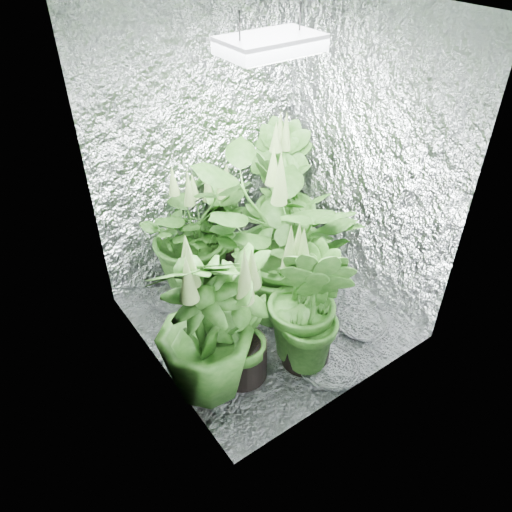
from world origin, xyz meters
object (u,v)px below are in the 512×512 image
object	(u,v)px
plant_b	(220,227)
grow_lamp	(271,45)
plant_g	(309,305)
plant_d	(204,326)
plant_a	(192,230)
plant_c	(281,197)
circulation_fan	(302,249)
plant_e	(284,243)
plant_f	(241,320)

from	to	relation	value
plant_b	grow_lamp	bearing A→B (deg)	-93.20
plant_g	plant_d	bearing A→B (deg)	163.59
plant_a	plant_c	distance (m)	0.74
grow_lamp	plant_b	size ratio (longest dim) A/B	0.55
plant_c	plant_d	bearing A→B (deg)	-144.70
circulation_fan	plant_c	bearing A→B (deg)	79.68
plant_g	plant_e	bearing A→B (deg)	70.68
plant_b	plant_e	bearing A→B (deg)	-81.78
grow_lamp	plant_g	world-z (taller)	grow_lamp
plant_c	plant_d	world-z (taller)	plant_c
grow_lamp	plant_g	bearing A→B (deg)	-93.86
grow_lamp	circulation_fan	xyz separation A→B (m)	(0.59, 0.32, -1.67)
grow_lamp	plant_f	size ratio (longest dim) A/B	0.49
grow_lamp	circulation_fan	distance (m)	1.80
plant_c	plant_f	size ratio (longest dim) A/B	1.13
grow_lamp	plant_a	size ratio (longest dim) A/B	0.51
plant_e	circulation_fan	world-z (taller)	plant_e
plant_f	plant_g	xyz separation A→B (m)	(0.39, -0.14, 0.02)
plant_b	plant_f	xyz separation A→B (m)	(-0.46, -0.96, 0.05)
plant_b	plant_f	world-z (taller)	plant_f
grow_lamp	plant_d	xyz separation A→B (m)	(-0.64, -0.28, -1.32)
plant_a	plant_d	bearing A→B (deg)	-116.02
plant_e	plant_f	bearing A→B (deg)	-150.27
plant_g	circulation_fan	world-z (taller)	plant_g
grow_lamp	plant_a	xyz separation A→B (m)	(-0.19, 0.64, -1.36)
plant_a	plant_e	size ratio (longest dim) A/B	0.79
grow_lamp	plant_e	bearing A→B (deg)	-1.85
plant_f	grow_lamp	bearing A→B (deg)	37.10
plant_a	plant_f	world-z (taller)	plant_f
plant_e	plant_d	bearing A→B (deg)	-160.21
plant_c	plant_a	bearing A→B (deg)	173.48
plant_g	circulation_fan	xyz separation A→B (m)	(0.62, 0.78, -0.31)
plant_a	plant_b	distance (m)	0.23
plant_b	plant_f	bearing A→B (deg)	-115.46
grow_lamp	plant_d	distance (m)	1.50
plant_d	plant_f	world-z (taller)	plant_d
grow_lamp	plant_c	size ratio (longest dim) A/B	0.43
plant_a	plant_d	size ratio (longest dim) A/B	0.89
grow_lamp	plant_b	distance (m)	1.56
plant_a	plant_d	world-z (taller)	plant_d
grow_lamp	plant_g	distance (m)	1.43
plant_g	circulation_fan	bearing A→B (deg)	51.57
plant_g	circulation_fan	distance (m)	1.05
circulation_fan	plant_b	bearing A→B (deg)	128.42
grow_lamp	plant_a	world-z (taller)	grow_lamp
plant_e	plant_g	bearing A→B (deg)	-109.32
plant_d	plant_c	bearing A→B (deg)	35.30
plant_e	plant_f	distance (m)	0.65
plant_f	plant_b	bearing A→B (deg)	64.54
plant_b	plant_c	world-z (taller)	plant_c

